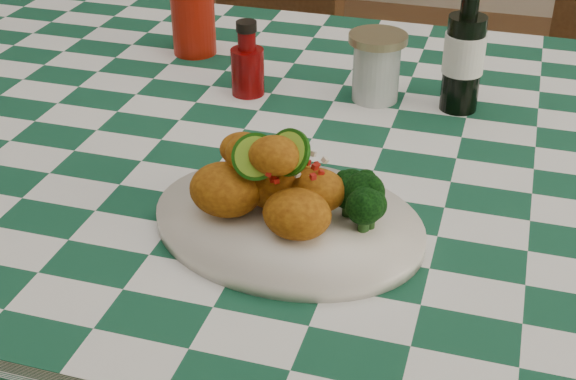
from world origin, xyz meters
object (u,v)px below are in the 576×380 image
(red_tumbler, at_px, (193,17))
(dining_table, at_px, (308,345))
(beer_bottle, at_px, (465,42))
(wooden_chair_left, at_px, (230,108))
(ketchup_bottle, at_px, (247,58))
(mason_jar, at_px, (376,67))
(plate, at_px, (288,223))
(fried_chicken_pile, at_px, (278,177))

(red_tumbler, bearing_deg, dining_table, -42.15)
(beer_bottle, distance_m, wooden_chair_left, 0.95)
(ketchup_bottle, xyz_separation_m, mason_jar, (0.20, 0.04, -0.01))
(mason_jar, distance_m, beer_bottle, 0.14)
(mason_jar, distance_m, wooden_chair_left, 0.85)
(plate, bearing_deg, beer_bottle, 68.43)
(red_tumbler, height_order, beer_bottle, beer_bottle)
(plate, distance_m, mason_jar, 0.39)
(plate, relative_size, wooden_chair_left, 0.38)
(red_tumbler, height_order, ketchup_bottle, red_tumbler)
(fried_chicken_pile, distance_m, mason_jar, 0.39)
(dining_table, bearing_deg, mason_jar, 69.28)
(plate, height_order, beer_bottle, beer_bottle)
(wooden_chair_left, bearing_deg, ketchup_bottle, -42.35)
(ketchup_bottle, bearing_deg, dining_table, -41.10)
(dining_table, bearing_deg, wooden_chair_left, 118.98)
(plate, relative_size, beer_bottle, 1.52)
(dining_table, relative_size, fried_chicken_pile, 10.18)
(plate, height_order, ketchup_bottle, ketchup_bottle)
(dining_table, xyz_separation_m, fried_chicken_pile, (0.02, -0.23, 0.46))
(dining_table, distance_m, plate, 0.47)
(fried_chicken_pile, relative_size, beer_bottle, 0.75)
(ketchup_bottle, distance_m, mason_jar, 0.20)
(dining_table, relative_size, mason_jar, 15.61)
(plate, height_order, wooden_chair_left, wooden_chair_left)
(red_tumbler, xyz_separation_m, ketchup_bottle, (0.15, -0.14, -0.01))
(fried_chicken_pile, distance_m, beer_bottle, 0.43)
(beer_bottle, bearing_deg, plate, -111.57)
(mason_jar, bearing_deg, plate, -93.81)
(ketchup_bottle, relative_size, mason_jar, 1.12)
(dining_table, distance_m, beer_bottle, 0.56)
(ketchup_bottle, bearing_deg, plate, -64.04)
(red_tumbler, bearing_deg, ketchup_bottle, -43.11)
(red_tumbler, distance_m, wooden_chair_left, 0.65)
(red_tumbler, relative_size, mason_jar, 1.25)
(dining_table, xyz_separation_m, wooden_chair_left, (-0.41, 0.74, 0.04))
(red_tumbler, bearing_deg, mason_jar, -16.32)
(plate, distance_m, ketchup_bottle, 0.39)
(fried_chicken_pile, bearing_deg, beer_bottle, 66.88)
(beer_bottle, relative_size, wooden_chair_left, 0.25)
(plate, relative_size, ketchup_bottle, 2.76)
(plate, distance_m, wooden_chair_left, 1.13)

